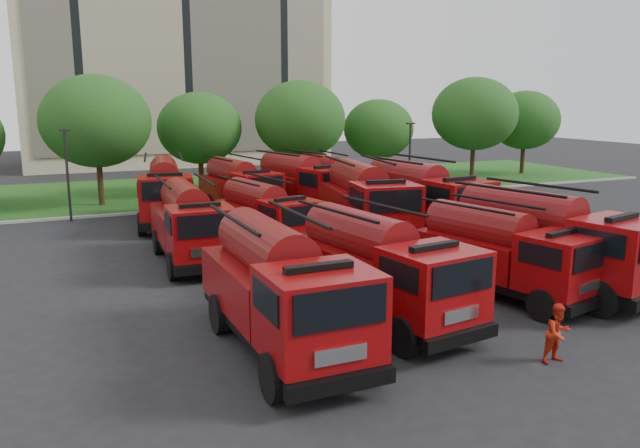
# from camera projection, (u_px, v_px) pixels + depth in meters

# --- Properties ---
(ground) EXTENTS (140.00, 140.00, 0.00)m
(ground) POSITION_uv_depth(u_px,v_px,m) (377.00, 282.00, 23.40)
(ground) COLOR black
(ground) RESTS_ON ground
(lawn) EXTENTS (70.00, 16.00, 0.12)m
(lawn) POSITION_uv_depth(u_px,v_px,m) (209.00, 189.00, 46.71)
(lawn) COLOR #1E4412
(lawn) RESTS_ON ground
(curb) EXTENTS (70.00, 0.30, 0.14)m
(curb) POSITION_uv_depth(u_px,v_px,m) (240.00, 206.00, 39.44)
(curb) COLOR gray
(curb) RESTS_ON ground
(apartment_building) EXTENTS (30.00, 14.18, 25.00)m
(apartment_building) POSITION_uv_depth(u_px,v_px,m) (173.00, 41.00, 64.69)
(apartment_building) COLOR beige
(apartment_building) RESTS_ON ground
(tree_2) EXTENTS (6.72, 6.72, 8.22)m
(tree_2) POSITION_uv_depth(u_px,v_px,m) (96.00, 121.00, 38.46)
(tree_2) COLOR #382314
(tree_2) RESTS_ON ground
(tree_3) EXTENTS (5.88, 5.88, 7.19)m
(tree_3) POSITION_uv_depth(u_px,v_px,m) (200.00, 128.00, 43.60)
(tree_3) COLOR #382314
(tree_3) RESTS_ON ground
(tree_4) EXTENTS (6.55, 6.55, 8.01)m
(tree_4) POSITION_uv_depth(u_px,v_px,m) (300.00, 120.00, 44.90)
(tree_4) COLOR #382314
(tree_4) RESTS_ON ground
(tree_5) EXTENTS (5.46, 5.46, 6.68)m
(tree_5) POSITION_uv_depth(u_px,v_px,m) (378.00, 129.00, 48.74)
(tree_5) COLOR #382314
(tree_5) RESTS_ON ground
(tree_6) EXTENTS (6.89, 6.89, 8.42)m
(tree_6) POSITION_uv_depth(u_px,v_px,m) (475.00, 114.00, 50.32)
(tree_6) COLOR #382314
(tree_6) RESTS_ON ground
(tree_7) EXTENTS (6.05, 6.05, 7.39)m
(tree_7) POSITION_uv_depth(u_px,v_px,m) (525.00, 120.00, 55.01)
(tree_7) COLOR #382314
(tree_7) RESTS_ON ground
(lamp_post_0) EXTENTS (0.60, 0.25, 5.11)m
(lamp_post_0) POSITION_uv_depth(u_px,v_px,m) (67.00, 170.00, 34.30)
(lamp_post_0) COLOR black
(lamp_post_0) RESTS_ON ground
(lamp_post_1) EXTENTS (0.60, 0.25, 5.11)m
(lamp_post_1) POSITION_uv_depth(u_px,v_px,m) (410.00, 155.00, 42.98)
(lamp_post_1) COLOR black
(lamp_post_1) RESTS_ON ground
(fire_truck_0) EXTENTS (2.84, 7.59, 3.45)m
(fire_truck_0) POSITION_uv_depth(u_px,v_px,m) (281.00, 289.00, 16.82)
(fire_truck_0) COLOR black
(fire_truck_0) RESTS_ON ground
(fire_truck_1) EXTENTS (3.48, 7.49, 3.28)m
(fire_truck_1) POSITION_uv_depth(u_px,v_px,m) (380.00, 268.00, 19.14)
(fire_truck_1) COLOR black
(fire_truck_1) RESTS_ON ground
(fire_truck_2) EXTENTS (3.72, 7.01, 3.04)m
(fire_truck_2) POSITION_uv_depth(u_px,v_px,m) (502.00, 253.00, 21.55)
(fire_truck_2) COLOR black
(fire_truck_2) RESTS_ON ground
(fire_truck_3) EXTENTS (4.34, 8.09, 3.50)m
(fire_truck_3) POSITION_uv_depth(u_px,v_px,m) (548.00, 241.00, 22.24)
(fire_truck_3) COLOR black
(fire_truck_3) RESTS_ON ground
(fire_truck_4) EXTENTS (2.81, 7.17, 3.22)m
(fire_truck_4) POSITION_uv_depth(u_px,v_px,m) (190.00, 224.00, 26.04)
(fire_truck_4) COLOR black
(fire_truck_4) RESTS_ON ground
(fire_truck_5) EXTENTS (3.38, 6.86, 2.99)m
(fire_truck_5) POSITION_uv_depth(u_px,v_px,m) (265.00, 216.00, 28.39)
(fire_truck_5) COLOR black
(fire_truck_5) RESTS_ON ground
(fire_truck_6) EXTENTS (3.96, 8.34, 3.65)m
(fire_truck_6) POSITION_uv_depth(u_px,v_px,m) (366.00, 202.00, 30.24)
(fire_truck_6) COLOR black
(fire_truck_6) RESTS_ON ground
(fire_truck_7) EXTENTS (3.60, 8.24, 3.64)m
(fire_truck_7) POSITION_uv_depth(u_px,v_px,m) (422.00, 199.00, 31.08)
(fire_truck_7) COLOR black
(fire_truck_7) RESTS_ON ground
(fire_truck_8) EXTENTS (3.83, 8.00, 3.50)m
(fire_truck_8) POSITION_uv_depth(u_px,v_px,m) (165.00, 192.00, 33.78)
(fire_truck_8) COLOR black
(fire_truck_8) RESTS_ON ground
(fire_truck_9) EXTENTS (3.42, 7.34, 3.22)m
(fire_truck_9) POSITION_uv_depth(u_px,v_px,m) (239.00, 187.00, 36.54)
(fire_truck_9) COLOR black
(fire_truck_9) RESTS_ON ground
(fire_truck_10) EXTENTS (4.21, 7.95, 3.44)m
(fire_truck_10) POSITION_uv_depth(u_px,v_px,m) (301.00, 184.00, 37.24)
(fire_truck_10) COLOR black
(fire_truck_10) RESTS_ON ground
(fire_truck_11) EXTENTS (2.67, 7.06, 3.20)m
(fire_truck_11) POSITION_uv_depth(u_px,v_px,m) (327.00, 181.00, 39.24)
(fire_truck_11) COLOR black
(fire_truck_11) RESTS_ON ground
(firefighter_0) EXTENTS (0.55, 0.40, 1.50)m
(firefighter_0) POSITION_uv_depth(u_px,v_px,m) (634.00, 301.00, 21.27)
(firefighter_0) COLOR black
(firefighter_0) RESTS_ON ground
(firefighter_1) EXTENTS (0.79, 0.45, 1.60)m
(firefighter_1) POSITION_uv_depth(u_px,v_px,m) (556.00, 362.00, 16.34)
(firefighter_1) COLOR #B3210D
(firefighter_1) RESTS_ON ground
(firefighter_2) EXTENTS (0.69, 1.07, 1.72)m
(firefighter_2) POSITION_uv_depth(u_px,v_px,m) (547.00, 288.00, 22.64)
(firefighter_2) COLOR #B3210D
(firefighter_2) RESTS_ON ground
(firefighter_3) EXTENTS (1.30, 0.87, 1.84)m
(firefighter_3) POSITION_uv_depth(u_px,v_px,m) (599.00, 311.00, 20.23)
(firefighter_3) COLOR black
(firefighter_3) RESTS_ON ground
(firefighter_4) EXTENTS (1.03, 0.86, 1.79)m
(firefighter_4) POSITION_uv_depth(u_px,v_px,m) (363.00, 289.00, 22.61)
(firefighter_4) COLOR black
(firefighter_4) RESTS_ON ground
(firefighter_5) EXTENTS (1.92, 1.51, 1.90)m
(firefighter_5) POSITION_uv_depth(u_px,v_px,m) (459.00, 250.00, 28.28)
(firefighter_5) COLOR #B3210D
(firefighter_5) RESTS_ON ground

